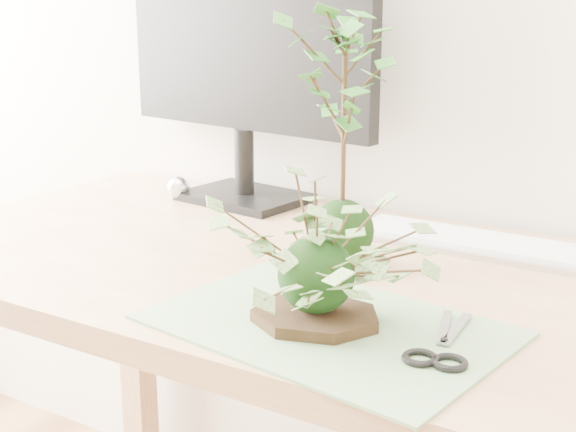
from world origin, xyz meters
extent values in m
cube|color=tan|center=(0.09, 1.23, 0.72)|extent=(1.60, 0.70, 0.04)
cube|color=tan|center=(-0.65, 1.52, 0.35)|extent=(0.06, 0.06, 0.70)
cube|color=#749A67|center=(0.12, 1.03, 0.74)|extent=(0.47, 0.34, 0.00)
cylinder|color=black|center=(0.11, 1.03, 0.75)|extent=(0.21, 0.21, 0.01)
sphere|color=black|center=(0.11, 1.03, 0.81)|extent=(0.10, 0.10, 0.10)
sphere|color=black|center=(0.02, 1.26, 0.79)|extent=(0.10, 0.10, 0.10)
cylinder|color=#322010|center=(0.02, 1.26, 0.93)|extent=(0.01, 0.01, 0.24)
cube|color=#B6B6B6|center=(0.18, 1.44, 0.74)|extent=(0.44, 0.13, 0.01)
cube|color=silver|center=(0.18, 1.44, 0.75)|extent=(0.41, 0.11, 0.01)
cube|color=black|center=(-0.32, 1.50, 0.75)|extent=(0.26, 0.20, 0.02)
cylinder|color=black|center=(-0.32, 1.50, 0.82)|extent=(0.04, 0.04, 0.13)
cube|color=black|center=(-0.32, 1.51, 1.07)|extent=(0.59, 0.11, 0.38)
sphere|color=white|center=(-0.44, 1.44, 0.76)|extent=(0.05, 0.05, 0.05)
cube|color=gray|center=(0.26, 1.09, 0.75)|extent=(0.04, 0.10, 0.00)
cube|color=gray|center=(0.28, 1.09, 0.75)|extent=(0.02, 0.10, 0.00)
torus|color=black|center=(0.25, 1.00, 0.75)|extent=(0.05, 0.05, 0.01)
torus|color=black|center=(0.29, 1.00, 0.75)|extent=(0.05, 0.05, 0.01)
camera|label=1|loc=(0.57, 0.22, 1.14)|focal=50.00mm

